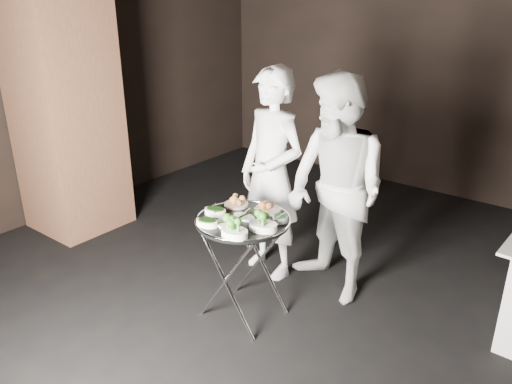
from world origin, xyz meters
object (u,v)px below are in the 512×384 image
Objects in this scene: serving_tray at (243,220)px; waiter_right at (336,191)px; tray_stand at (243,263)px; waiter_left at (272,175)px.

waiter_right is at bearing 62.36° from serving_tray.
tray_stand is 1.15× the size of serving_tray.
waiter_right is (0.59, 0.03, -0.00)m from waiter_left.
tray_stand is 0.44× the size of waiter_right.
serving_tray is 0.77m from waiter_right.
tray_stand is 0.35m from serving_tray.
waiter_left is at bearing 109.45° from serving_tray.
tray_stand is at bearing -59.47° from waiter_left.
waiter_left is 1.00× the size of waiter_right.
tray_stand is at bearing -97.20° from waiter_right.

